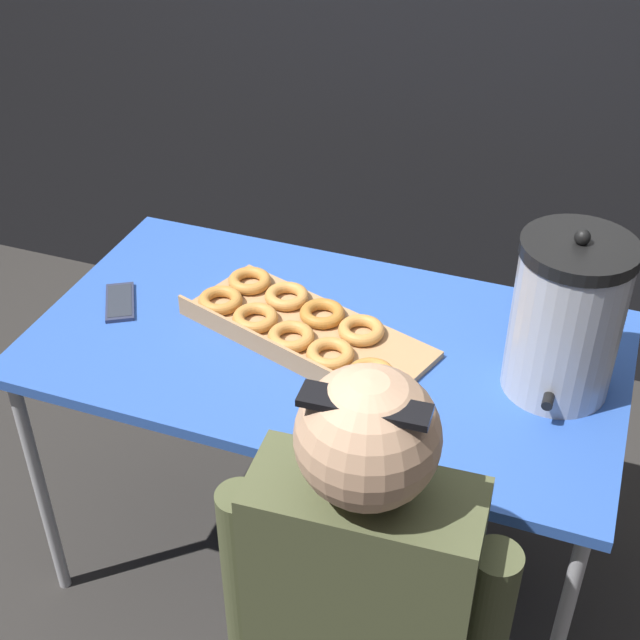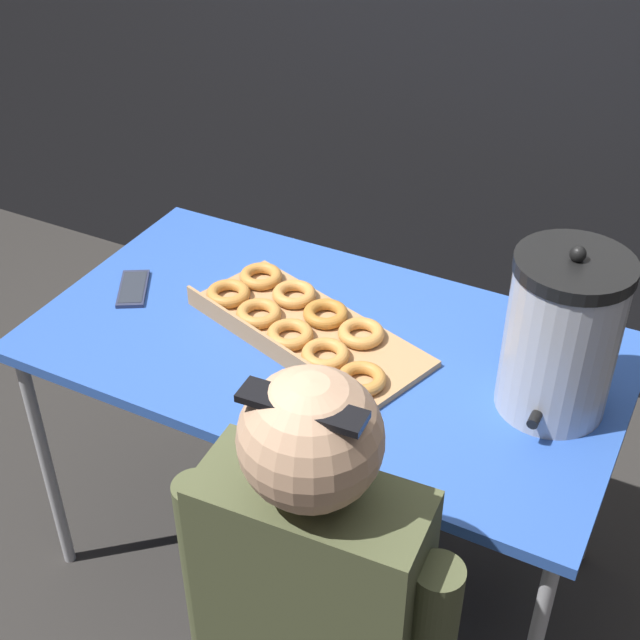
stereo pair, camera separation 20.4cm
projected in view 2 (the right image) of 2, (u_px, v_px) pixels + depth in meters
name	position (u px, v px, depth m)	size (l,w,h in m)	color
ground_plane	(325.00, 557.00, 2.52)	(12.00, 12.00, 0.00)	#2D2B28
folding_table	(326.00, 359.00, 2.10)	(1.37, 0.76, 0.77)	#2D56B2
donut_box	(302.00, 325.00, 2.09)	(0.64, 0.43, 0.05)	tan
coffee_urn	(562.00, 336.00, 1.79)	(0.24, 0.27, 0.39)	#B7B7BC
cell_phone	(133.00, 289.00, 2.25)	(0.14, 0.17, 0.01)	#2D334C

